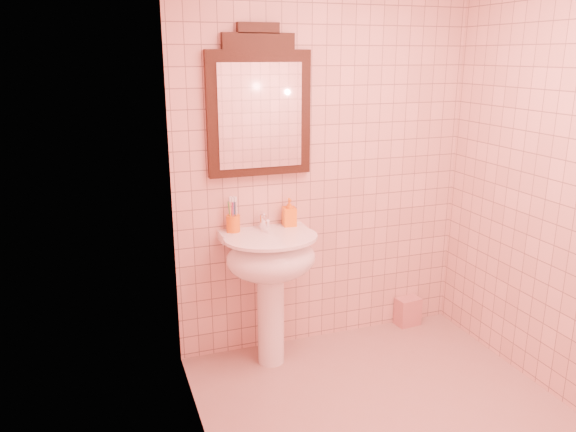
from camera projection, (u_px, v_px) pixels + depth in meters
name	position (u px, v px, depth m)	size (l,w,h in m)	color
floor	(401.00, 427.00, 3.01)	(2.20, 2.20, 0.00)	tan
back_wall	(325.00, 162.00, 3.66)	(2.00, 0.02, 2.50)	beige
pedestal_sink	(271.00, 267.00, 3.48)	(0.58, 0.58, 0.86)	white
faucet	(264.00, 221.00, 3.53)	(0.04, 0.16, 0.11)	white
mirror	(259.00, 107.00, 3.39)	(0.65, 0.06, 0.91)	black
toothbrush_cup	(233.00, 223.00, 3.48)	(0.09, 0.09, 0.20)	orange
soap_dispenser	(289.00, 212.00, 3.60)	(0.08, 0.08, 0.18)	orange
towel	(408.00, 311.00, 4.14)	(0.17, 0.11, 0.21)	tan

